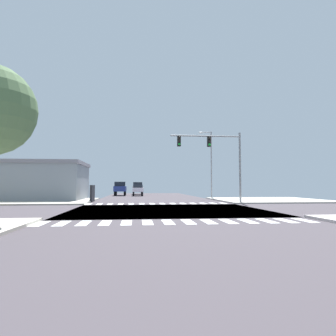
{
  "coord_description": "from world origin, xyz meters",
  "views": [
    {
      "loc": [
        -2.31,
        -22.06,
        1.8
      ],
      "look_at": [
        0.69,
        6.36,
        3.41
      ],
      "focal_mm": 32.43,
      "sensor_mm": 36.0,
      "label": 1
    }
  ],
  "objects": [
    {
      "name": "crosswalk_far",
      "position": [
        -0.25,
        7.3,
        0.0
      ],
      "size": [
        13.5,
        2.0,
        0.01
      ],
      "color": "white",
      "rests_on": "ground"
    },
    {
      "name": "sedan_leading_1",
      "position": [
        -2.0,
        29.1,
        1.12
      ],
      "size": [
        1.8,
        4.3,
        1.88
      ],
      "rotation": [
        0.0,
        0.0,
        3.14
      ],
      "color": "black",
      "rests_on": "ground"
    },
    {
      "name": "sidewalk_corner_nw",
      "position": [
        -13.0,
        12.0,
        0.07
      ],
      "size": [
        12.0,
        12.0,
        0.14
      ],
      "color": "#B2AC9C",
      "rests_on": "ground"
    },
    {
      "name": "traffic_signal_mast",
      "position": [
        5.27,
        6.89,
        5.18
      ],
      "size": [
        7.03,
        0.55,
        7.0
      ],
      "color": "gray",
      "rests_on": "ground"
    },
    {
      "name": "suv_crossing_1",
      "position": [
        -2.0,
        36.76,
        1.39
      ],
      "size": [
        1.96,
        4.6,
        2.34
      ],
      "rotation": [
        0.0,
        0.0,
        3.14
      ],
      "color": "black",
      "rests_on": "ground"
    },
    {
      "name": "crosswalk_near",
      "position": [
        -0.25,
        -7.3,
        0.0
      ],
      "size": [
        13.5,
        2.0,
        0.01
      ],
      "color": "white",
      "rests_on": "ground"
    },
    {
      "name": "pickup_farside_2",
      "position": [
        -5.0,
        30.48,
        1.29
      ],
      "size": [
        2.0,
        5.1,
        2.35
      ],
      "rotation": [
        0.0,
        0.0,
        3.14
      ],
      "color": "black",
      "rests_on": "ground"
    },
    {
      "name": "street_lamp",
      "position": [
        7.53,
        17.74,
        5.31
      ],
      "size": [
        1.78,
        0.32,
        9.01
      ],
      "color": "gray",
      "rests_on": "ground"
    },
    {
      "name": "sidewalk_corner_ne",
      "position": [
        13.0,
        12.0,
        0.07
      ],
      "size": [
        12.0,
        12.0,
        0.14
      ],
      "color": "#B2ADA3",
      "rests_on": "ground"
    },
    {
      "name": "bank_building",
      "position": [
        -16.49,
        14.73,
        2.26
      ],
      "size": [
        17.75,
        8.71,
        4.5
      ],
      "color": "gray",
      "rests_on": "ground"
    },
    {
      "name": "ground",
      "position": [
        0.0,
        0.0,
        -0.03
      ],
      "size": [
        90.0,
        90.0,
        0.05
      ],
      "color": "#3C363B"
    }
  ]
}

